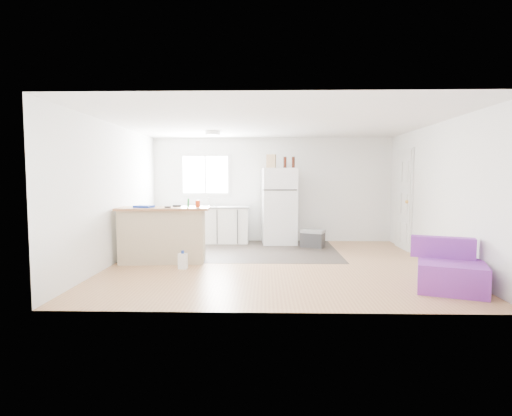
{
  "coord_description": "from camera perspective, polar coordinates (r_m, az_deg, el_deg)",
  "views": [
    {
      "loc": [
        -0.14,
        -6.79,
        1.48
      ],
      "look_at": [
        -0.33,
        0.7,
        0.91
      ],
      "focal_mm": 28.0,
      "sensor_mm": 36.0,
      "label": 1
    }
  ],
  "objects": [
    {
      "name": "blue_tray",
      "position": [
        7.14,
        -15.71,
        0.22
      ],
      "size": [
        0.35,
        0.29,
        0.04
      ],
      "primitive_type": "cube",
      "rotation": [
        0.0,
        0.0,
        -0.27
      ],
      "color": "#1333B6",
      "rests_on": "peninsula"
    },
    {
      "name": "kitchen_cabinets",
      "position": [
        9.15,
        -6.79,
        -2.31
      ],
      "size": [
        1.87,
        0.6,
        1.1
      ],
      "rotation": [
        0.0,
        0.0,
        0.01
      ],
      "color": "white",
      "rests_on": "floor"
    },
    {
      "name": "red_cup",
      "position": [
        7.02,
        -8.33,
        0.61
      ],
      "size": [
        0.09,
        0.09,
        0.12
      ],
      "primitive_type": "cylinder",
      "rotation": [
        0.0,
        0.0,
        -0.14
      ],
      "color": "red",
      "rests_on": "peninsula"
    },
    {
      "name": "refrigerator",
      "position": [
        8.95,
        3.33,
        0.28
      ],
      "size": [
        0.8,
        0.76,
        1.69
      ],
      "rotation": [
        0.0,
        0.0,
        0.08
      ],
      "color": "white",
      "rests_on": "floor"
    },
    {
      "name": "tool_a",
      "position": [
        7.19,
        -11.25,
        0.3
      ],
      "size": [
        0.15,
        0.08,
        0.03
      ],
      "primitive_type": "cube",
      "rotation": [
        0.0,
        0.0,
        0.25
      ],
      "color": "black",
      "rests_on": "peninsula"
    },
    {
      "name": "peninsula",
      "position": [
        7.17,
        -13.17,
        -3.71
      ],
      "size": [
        1.61,
        0.7,
        0.97
      ],
      "rotation": [
        0.0,
        0.0,
        0.07
      ],
      "color": "tan",
      "rests_on": "floor"
    },
    {
      "name": "cooler",
      "position": [
        8.61,
        8.09,
        -4.31
      ],
      "size": [
        0.58,
        0.5,
        0.37
      ],
      "rotation": [
        0.0,
        0.0,
        -0.41
      ],
      "color": "#2E2E31",
      "rests_on": "floor"
    },
    {
      "name": "cardboard_box",
      "position": [
        8.86,
        2.18,
        6.68
      ],
      "size": [
        0.22,
        0.15,
        0.3
      ],
      "primitive_type": "cube",
      "rotation": [
        0.0,
        0.0,
        -0.25
      ],
      "color": "tan",
      "rests_on": "refrigerator"
    },
    {
      "name": "purple_seat",
      "position": [
        5.92,
        25.94,
        -8.16
      ],
      "size": [
        1.03,
        1.02,
        0.67
      ],
      "rotation": [
        0.0,
        0.0,
        -0.36
      ],
      "color": "purple",
      "rests_on": "floor"
    },
    {
      "name": "cleaner_jug",
      "position": [
        6.65,
        -10.42,
        -7.44
      ],
      "size": [
        0.15,
        0.12,
        0.3
      ],
      "rotation": [
        0.0,
        0.0,
        -0.18
      ],
      "color": "white",
      "rests_on": "floor"
    },
    {
      "name": "vinyl_zone",
      "position": [
        8.19,
        -2.7,
        -6.05
      ],
      "size": [
        4.05,
        2.5,
        0.0
      ],
      "primitive_type": "cube",
      "color": "#2F2923",
      "rests_on": "floor"
    },
    {
      "name": "bottle_left",
      "position": [
        8.88,
        4.16,
        6.51
      ],
      "size": [
        0.09,
        0.09,
        0.25
      ],
      "primitive_type": "cylinder",
      "rotation": [
        0.0,
        0.0,
        -0.33
      ],
      "color": "#3B140A",
      "rests_on": "refrigerator"
    },
    {
      "name": "bottle_right",
      "position": [
        8.9,
        5.35,
        6.5
      ],
      "size": [
        0.07,
        0.07,
        0.25
      ],
      "primitive_type": "cylinder",
      "rotation": [
        0.0,
        0.0,
        0.05
      ],
      "color": "#3B140A",
      "rests_on": "refrigerator"
    },
    {
      "name": "ceiling_fixture",
      "position": [
        8.11,
        -6.2,
        10.56
      ],
      "size": [
        0.3,
        0.3,
        0.07
      ],
      "primitive_type": "cylinder",
      "color": "white",
      "rests_on": "ceiling"
    },
    {
      "name": "interior_door",
      "position": [
        8.83,
        20.36,
        1.07
      ],
      "size": [
        0.11,
        0.92,
        2.1
      ],
      "color": "white",
      "rests_on": "right_wall"
    },
    {
      "name": "tool_b",
      "position": [
        6.97,
        -12.5,
        0.13
      ],
      "size": [
        0.11,
        0.06,
        0.03
      ],
      "primitive_type": "cube",
      "rotation": [
        0.0,
        0.0,
        -0.23
      ],
      "color": "black",
      "rests_on": "peninsula"
    },
    {
      "name": "window",
      "position": [
        9.38,
        -7.24,
        4.74
      ],
      "size": [
        1.18,
        0.06,
        0.98
      ],
      "color": "white",
      "rests_on": "back_wall"
    },
    {
      "name": "room",
      "position": [
        6.79,
        2.61,
        1.96
      ],
      "size": [
        5.51,
        5.01,
        2.41
      ],
      "color": "#A26A44",
      "rests_on": "ground"
    },
    {
      "name": "mop",
      "position": [
        7.01,
        -10.57,
        -5.99
      ],
      "size": [
        0.26,
        0.31,
        1.14
      ],
      "rotation": [
        0.0,
        0.0,
        0.51
      ],
      "color": "green",
      "rests_on": "floor"
    }
  ]
}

